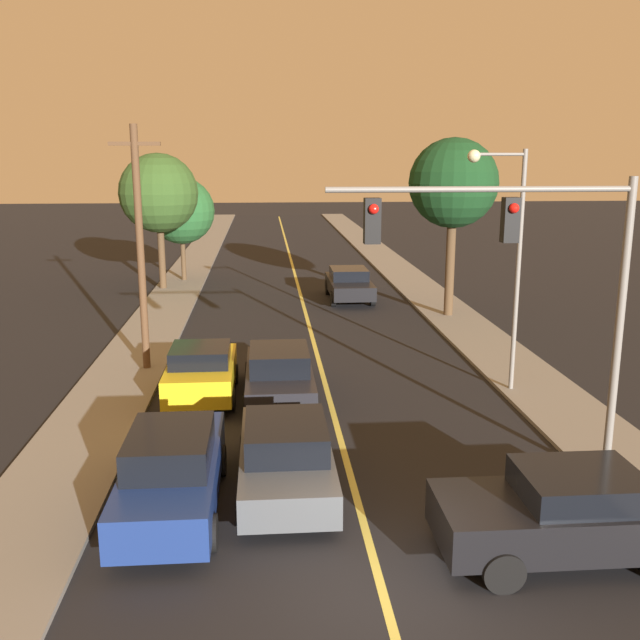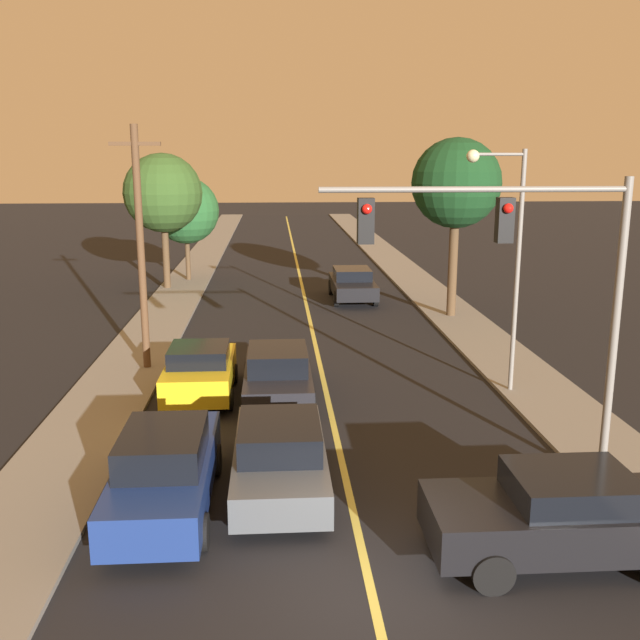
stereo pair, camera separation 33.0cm
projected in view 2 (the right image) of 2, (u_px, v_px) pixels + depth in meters
The scene contains 16 objects.
ground_plane at pixel (372, 594), 11.65m from camera, with size 200.00×200.00×0.00m, color black.
road_surface at pixel (297, 265), 46.65m from camera, with size 10.39×80.00×0.01m.
sidewalk_left at pixel (198, 265), 46.23m from camera, with size 2.50×80.00×0.12m.
sidewalk_right at pixel (395, 263), 47.05m from camera, with size 2.50×80.00×0.12m.
car_near_lane_front at pixel (280, 454), 15.15m from camera, with size 2.04×4.87×1.58m.
car_near_lane_second at pixel (278, 372), 21.06m from camera, with size 2.06×4.86×1.51m.
car_outer_lane_front at pixel (166, 469), 14.20m from camera, with size 1.93×5.06×1.77m.
car_outer_lane_second at pixel (200, 371), 20.99m from camera, with size 2.03×4.02×1.60m.
car_far_oncoming at pixel (352, 284), 35.19m from camera, with size 2.11×4.90×1.56m.
car_crossing_right at pixel (561, 515), 12.48m from camera, with size 4.62×2.08×1.64m.
traffic_signal_mast at pixel (524, 266), 14.47m from camera, with size 6.31×0.42×6.48m.
streetlamp_right at pixel (506, 239), 20.45m from camera, with size 1.72×0.36×7.06m.
utility_pole_left at pixel (140, 245), 22.86m from camera, with size 1.60×0.24×7.84m.
tree_left_near at pixel (163, 193), 36.94m from camera, with size 4.08×4.08×7.03m.
tree_left_far at pixel (186, 211), 39.63m from camera, with size 3.68×3.68×5.73m.
tree_right_near at pixel (456, 184), 30.20m from camera, with size 3.81×3.81×7.64m.
Camera 2 is at (-1.52, -10.26, 7.00)m, focal length 40.00 mm.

